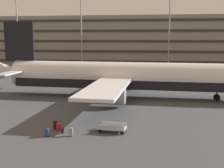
{
  "coord_description": "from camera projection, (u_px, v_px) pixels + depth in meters",
  "views": [
    {
      "loc": [
        7.03,
        -42.42,
        8.81
      ],
      "look_at": [
        2.08,
        -6.41,
        3.0
      ],
      "focal_mm": 46.88,
      "sensor_mm": 36.0,
      "label": 1
    }
  ],
  "objects": [
    {
      "name": "ground_plane",
      "position": [
        104.0,
        97.0,
        43.84
      ],
      "size": [
        600.0,
        600.0,
        0.0
      ],
      "primitive_type": "plane",
      "color": "#424449"
    },
    {
      "name": "suitcase_black",
      "position": [
        55.0,
        125.0,
        28.29
      ],
      "size": [
        0.47,
        0.47,
        0.95
      ],
      "color": "black",
      "rests_on": "ground_plane"
    },
    {
      "name": "terminal_structure",
      "position": [
        131.0,
        41.0,
        95.38
      ],
      "size": [
        133.45,
        15.82,
        15.42
      ],
      "color": "gray",
      "rests_on": "ground_plane"
    },
    {
      "name": "light_mast_left",
      "position": [
        81.0,
        22.0,
        84.57
      ],
      "size": [
        1.8,
        0.5,
        23.18
      ],
      "color": "gray",
      "rests_on": "ground_plane"
    },
    {
      "name": "airliner",
      "position": [
        122.0,
        77.0,
        43.18
      ],
      "size": [
        40.98,
        33.04,
        11.22
      ],
      "color": "silver",
      "rests_on": "ground_plane"
    },
    {
      "name": "suitcase_silver",
      "position": [
        59.0,
        127.0,
        27.74
      ],
      "size": [
        0.53,
        0.37,
        0.94
      ],
      "color": "#B21E23",
      "rests_on": "ground_plane"
    },
    {
      "name": "backpack_laid_flat",
      "position": [
        62.0,
        131.0,
        27.05
      ],
      "size": [
        0.27,
        0.39,
        0.56
      ],
      "color": "black",
      "rests_on": "ground_plane"
    },
    {
      "name": "light_mast_center_left",
      "position": [
        170.0,
        17.0,
        81.01
      ],
      "size": [
        1.8,
        0.5,
        25.37
      ],
      "color": "gray",
      "rests_on": "ground_plane"
    },
    {
      "name": "suitcase_upright",
      "position": [
        47.0,
        132.0,
        26.18
      ],
      "size": [
        0.26,
        0.43,
        0.94
      ],
      "color": "navy",
      "rests_on": "ground_plane"
    },
    {
      "name": "light_mast_far_left",
      "position": [
        17.0,
        21.0,
        87.14
      ],
      "size": [
        1.8,
        0.5,
        24.05
      ],
      "color": "gray",
      "rests_on": "ground_plane"
    },
    {
      "name": "suitcase_scuffed",
      "position": [
        71.0,
        132.0,
        26.28
      ],
      "size": [
        0.43,
        0.29,
        0.98
      ],
      "color": "gray",
      "rests_on": "ground_plane"
    },
    {
      "name": "baggage_cart",
      "position": [
        112.0,
        128.0,
        27.42
      ],
      "size": [
        3.35,
        1.56,
        0.82
      ],
      "color": "#B7B7BC",
      "rests_on": "ground_plane"
    }
  ]
}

